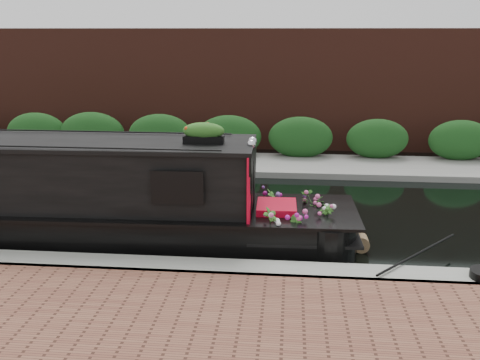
{
  "coord_description": "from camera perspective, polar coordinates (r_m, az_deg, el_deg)",
  "views": [
    {
      "loc": [
        1.71,
        -11.2,
        3.93
      ],
      "look_at": [
        0.69,
        -0.6,
        0.94
      ],
      "focal_mm": 40.0,
      "sensor_mm": 36.0,
      "label": 1
    }
  ],
  "objects": [
    {
      "name": "far_brick_wall",
      "position": [
        18.89,
        0.15,
        3.67
      ],
      "size": [
        40.0,
        1.0,
        8.0
      ],
      "primitive_type": "cube",
      "color": "#4C2319",
      "rests_on": "ground"
    },
    {
      "name": "far_hedge",
      "position": [
        16.85,
        -0.51,
        2.19
      ],
      "size": [
        40.0,
        1.1,
        2.8
      ],
      "primitive_type": "cube",
      "color": "#194518",
      "rests_on": "ground"
    },
    {
      "name": "near_bank_coping",
      "position": [
        8.99,
        -6.15,
        -10.37
      ],
      "size": [
        40.0,
        0.6,
        0.5
      ],
      "primitive_type": "cube",
      "color": "gray",
      "rests_on": "ground"
    },
    {
      "name": "narrowboat",
      "position": [
        10.82,
        -18.89,
        -2.27
      ],
      "size": [
        10.87,
        2.12,
        2.55
      ],
      "rotation": [
        0.0,
        0.0,
        0.02
      ],
      "color": "black",
      "rests_on": "ground"
    },
    {
      "name": "ground",
      "position": [
        11.99,
        -3.04,
        -3.49
      ],
      "size": [
        80.0,
        80.0,
        0.0
      ],
      "primitive_type": "plane",
      "color": "black",
      "rests_on": "ground"
    },
    {
      "name": "rope_fender",
      "position": [
        10.18,
        12.73,
        -6.53
      ],
      "size": [
        0.3,
        0.34,
        0.3
      ],
      "primitive_type": "cylinder",
      "rotation": [
        1.57,
        0.0,
        0.0
      ],
      "color": "brown",
      "rests_on": "ground"
    },
    {
      "name": "far_bank_path",
      "position": [
        15.98,
        -0.84,
        1.44
      ],
      "size": [
        40.0,
        2.4,
        0.34
      ],
      "primitive_type": "cube",
      "color": "gray",
      "rests_on": "ground"
    }
  ]
}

